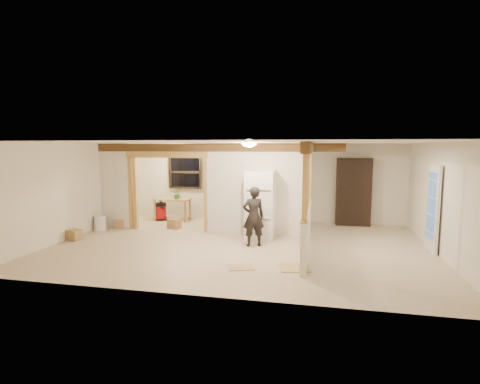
% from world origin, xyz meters
% --- Properties ---
extents(floor, '(9.00, 6.50, 0.01)m').
position_xyz_m(floor, '(0.00, 0.00, -0.01)').
color(floor, '#C2AE90').
rests_on(floor, ground).
extents(ceiling, '(9.00, 6.50, 0.01)m').
position_xyz_m(ceiling, '(0.00, 0.00, 2.50)').
color(ceiling, white).
extents(wall_back, '(9.00, 0.01, 2.50)m').
position_xyz_m(wall_back, '(0.00, 3.25, 1.25)').
color(wall_back, silver).
rests_on(wall_back, floor).
extents(wall_front, '(9.00, 0.01, 2.50)m').
position_xyz_m(wall_front, '(0.00, -3.25, 1.25)').
color(wall_front, silver).
rests_on(wall_front, floor).
extents(wall_left, '(0.01, 6.50, 2.50)m').
position_xyz_m(wall_left, '(-4.50, 0.00, 1.25)').
color(wall_left, silver).
rests_on(wall_left, floor).
extents(wall_right, '(0.01, 6.50, 2.50)m').
position_xyz_m(wall_right, '(4.50, 0.00, 1.25)').
color(wall_right, silver).
rests_on(wall_right, floor).
extents(partition_left_stub, '(0.90, 0.12, 2.50)m').
position_xyz_m(partition_left_stub, '(-4.05, 1.20, 1.25)').
color(partition_left_stub, white).
rests_on(partition_left_stub, floor).
extents(partition_center, '(2.80, 0.12, 2.50)m').
position_xyz_m(partition_center, '(0.20, 1.20, 1.25)').
color(partition_center, white).
rests_on(partition_center, floor).
extents(doorway_frame, '(2.46, 0.14, 2.20)m').
position_xyz_m(doorway_frame, '(-2.40, 1.20, 1.10)').
color(doorway_frame, tan).
rests_on(doorway_frame, floor).
extents(header_beam_back, '(7.00, 0.18, 0.22)m').
position_xyz_m(header_beam_back, '(-1.00, 1.20, 2.38)').
color(header_beam_back, brown).
rests_on(header_beam_back, ceiling).
extents(header_beam_right, '(0.18, 3.30, 0.22)m').
position_xyz_m(header_beam_right, '(1.60, -0.40, 2.38)').
color(header_beam_right, brown).
rests_on(header_beam_right, ceiling).
extents(pony_wall, '(0.12, 3.20, 1.00)m').
position_xyz_m(pony_wall, '(1.60, -0.40, 0.50)').
color(pony_wall, white).
rests_on(pony_wall, floor).
extents(stud_partition, '(0.14, 3.20, 1.32)m').
position_xyz_m(stud_partition, '(1.60, -0.40, 1.66)').
color(stud_partition, tan).
rests_on(stud_partition, pony_wall).
extents(window_back, '(1.12, 0.10, 1.10)m').
position_xyz_m(window_back, '(-2.60, 3.17, 1.55)').
color(window_back, black).
rests_on(window_back, wall_back).
extents(french_door, '(0.12, 0.86, 2.00)m').
position_xyz_m(french_door, '(4.42, 0.40, 1.00)').
color(french_door, white).
rests_on(french_door, floor).
extents(ceiling_dome_main, '(0.36, 0.36, 0.16)m').
position_xyz_m(ceiling_dome_main, '(0.30, -0.50, 2.48)').
color(ceiling_dome_main, '#FFEABF').
rests_on(ceiling_dome_main, ceiling).
extents(ceiling_dome_util, '(0.32, 0.32, 0.14)m').
position_xyz_m(ceiling_dome_util, '(-2.50, 2.30, 2.48)').
color(ceiling_dome_util, '#FFEABF').
rests_on(ceiling_dome_util, ceiling).
extents(hanging_bulb, '(0.07, 0.07, 0.07)m').
position_xyz_m(hanging_bulb, '(-2.00, 1.60, 2.18)').
color(hanging_bulb, '#FFD88C').
rests_on(hanging_bulb, ceiling).
extents(refrigerator, '(0.74, 0.72, 1.79)m').
position_xyz_m(refrigerator, '(0.36, 0.78, 0.89)').
color(refrigerator, white).
rests_on(refrigerator, floor).
extents(woman, '(0.63, 0.54, 1.46)m').
position_xyz_m(woman, '(0.32, -0.04, 0.73)').
color(woman, black).
rests_on(woman, floor).
extents(work_table, '(1.15, 0.60, 0.71)m').
position_xyz_m(work_table, '(-2.84, 2.61, 0.36)').
color(work_table, tan).
rests_on(work_table, floor).
extents(potted_plant, '(0.38, 0.36, 0.34)m').
position_xyz_m(potted_plant, '(-2.64, 2.54, 0.88)').
color(potted_plant, '#2D5A24').
rests_on(potted_plant, work_table).
extents(shop_vac, '(0.57, 0.57, 0.58)m').
position_xyz_m(shop_vac, '(-3.25, 2.56, 0.29)').
color(shop_vac, '#990D0F').
rests_on(shop_vac, floor).
extents(bookshelf, '(1.03, 0.34, 2.06)m').
position_xyz_m(bookshelf, '(2.89, 3.01, 1.03)').
color(bookshelf, black).
rests_on(bookshelf, floor).
extents(bucket, '(0.36, 0.36, 0.41)m').
position_xyz_m(bucket, '(-4.31, 0.73, 0.21)').
color(bucket, silver).
rests_on(bucket, floor).
extents(box_util_a, '(0.41, 0.38, 0.28)m').
position_xyz_m(box_util_a, '(-2.32, 1.46, 0.14)').
color(box_util_a, '#9F7D4D').
rests_on(box_util_a, floor).
extents(box_util_b, '(0.35, 0.35, 0.25)m').
position_xyz_m(box_util_b, '(-3.95, 1.16, 0.13)').
color(box_util_b, '#9F7D4D').
rests_on(box_util_b, floor).
extents(box_front, '(0.39, 0.34, 0.27)m').
position_xyz_m(box_front, '(-4.30, -0.44, 0.14)').
color(box_front, '#9F7D4D').
rests_on(box_front, floor).
extents(floor_panel_near, '(0.67, 0.67, 0.02)m').
position_xyz_m(floor_panel_near, '(1.42, -1.52, 0.01)').
color(floor_panel_near, tan).
rests_on(floor_panel_near, floor).
extents(floor_panel_far, '(0.61, 0.54, 0.02)m').
position_xyz_m(floor_panel_far, '(0.36, -1.71, 0.01)').
color(floor_panel_far, tan).
rests_on(floor_panel_far, floor).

